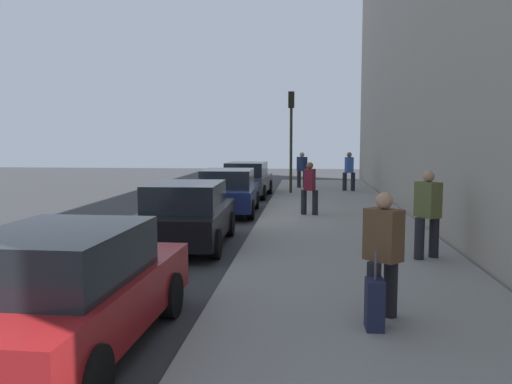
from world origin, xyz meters
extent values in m
plane|color=#333335|center=(0.00, 0.00, 0.00)|extent=(56.00, 56.00, 0.00)
cube|color=gray|center=(0.00, -3.30, 0.07)|extent=(28.00, 4.60, 0.15)
cube|color=gold|center=(0.00, 3.20, 0.00)|extent=(28.00, 0.14, 0.01)
cylinder|color=black|center=(-9.64, 1.17, 0.32)|extent=(0.64, 0.23, 0.64)
cylinder|color=black|center=(-9.67, -0.51, 0.32)|extent=(0.64, 0.23, 0.64)
cylinder|color=black|center=(-12.30, -0.45, 0.32)|extent=(0.64, 0.23, 0.64)
cube|color=maroon|center=(-10.97, 0.36, 0.59)|extent=(4.28, 1.89, 0.64)
cube|color=black|center=(-11.18, 0.36, 1.21)|extent=(2.24, 1.65, 0.60)
cylinder|color=black|center=(-3.42, 1.25, 0.32)|extent=(0.65, 0.24, 0.64)
cylinder|color=black|center=(-3.37, -0.43, 0.32)|extent=(0.65, 0.24, 0.64)
cylinder|color=black|center=(-6.05, 1.17, 0.32)|extent=(0.65, 0.24, 0.64)
cylinder|color=black|center=(-6.00, -0.51, 0.32)|extent=(0.65, 0.24, 0.64)
cube|color=black|center=(-4.71, 0.37, 0.59)|extent=(4.29, 1.93, 0.64)
cube|color=black|center=(-4.92, 0.37, 1.21)|extent=(2.25, 1.67, 0.60)
cylinder|color=black|center=(1.99, 1.09, 0.32)|extent=(0.65, 0.24, 0.64)
cylinder|color=black|center=(2.05, -0.59, 0.32)|extent=(0.65, 0.24, 0.64)
cylinder|color=black|center=(-0.59, 1.00, 0.32)|extent=(0.65, 0.24, 0.64)
cylinder|color=black|center=(-0.54, -0.68, 0.32)|extent=(0.65, 0.24, 0.64)
cube|color=navy|center=(0.73, 0.20, 0.59)|extent=(4.23, 1.94, 0.64)
cube|color=black|center=(0.52, 0.20, 1.21)|extent=(2.22, 1.67, 0.60)
cylinder|color=black|center=(7.42, 0.97, 0.32)|extent=(0.65, 0.24, 0.64)
cylinder|color=black|center=(7.36, -0.71, 0.32)|extent=(0.65, 0.24, 0.64)
cylinder|color=black|center=(4.85, 1.06, 0.32)|extent=(0.65, 0.24, 0.64)
cylinder|color=black|center=(4.78, -0.61, 0.32)|extent=(0.65, 0.24, 0.64)
cube|color=#383A3D|center=(6.10, 0.18, 0.59)|extent=(4.22, 1.95, 0.64)
cube|color=black|center=(5.90, 0.19, 1.21)|extent=(2.22, 1.68, 0.60)
cylinder|color=black|center=(-6.08, -4.97, 0.56)|extent=(0.19, 0.19, 0.82)
cylinder|color=black|center=(-6.28, -4.64, 0.56)|extent=(0.19, 0.19, 0.82)
cube|color=brown|center=(-6.18, -4.80, 1.33)|extent=(0.56, 0.50, 0.70)
sphere|color=tan|center=(-6.18, -4.80, 1.79)|extent=(0.23, 0.23, 0.23)
cylinder|color=black|center=(-0.23, -2.33, 0.54)|extent=(0.18, 0.18, 0.78)
cylinder|color=black|center=(-0.32, -2.69, 0.54)|extent=(0.18, 0.18, 0.78)
cube|color=maroon|center=(-0.28, -2.51, 1.26)|extent=(0.50, 0.38, 0.66)
sphere|color=brown|center=(-0.28, -2.51, 1.69)|extent=(0.21, 0.21, 0.21)
cylinder|color=black|center=(-10.05, -3.28, 0.55)|extent=(0.19, 0.19, 0.79)
cylinder|color=black|center=(-9.78, -3.54, 0.55)|extent=(0.19, 0.19, 0.79)
cube|color=brown|center=(-9.91, -3.41, 1.28)|extent=(0.52, 0.53, 0.67)
sphere|color=tan|center=(-9.91, -3.41, 1.73)|extent=(0.22, 0.22, 0.22)
cylinder|color=black|center=(7.66, -4.16, 0.57)|extent=(0.19, 0.19, 0.83)
cylinder|color=black|center=(7.73, -4.55, 0.57)|extent=(0.19, 0.19, 0.83)
cube|color=#335193|center=(7.70, -4.35, 1.34)|extent=(0.52, 0.38, 0.71)
sphere|color=brown|center=(7.70, -4.35, 1.81)|extent=(0.23, 0.23, 0.23)
cylinder|color=black|center=(9.02, -2.04, 0.55)|extent=(0.19, 0.19, 0.81)
cylinder|color=black|center=(9.27, -2.32, 0.55)|extent=(0.19, 0.19, 0.81)
cube|color=#1E284C|center=(9.15, -2.18, 1.30)|extent=(0.54, 0.53, 0.69)
sphere|color=tan|center=(9.15, -2.18, 1.76)|extent=(0.22, 0.22, 0.22)
cylinder|color=#2D2D19|center=(6.40, -1.72, 2.01)|extent=(0.12, 0.12, 3.72)
cube|color=black|center=(6.40, -1.72, 4.22)|extent=(0.26, 0.26, 0.70)
sphere|color=red|center=(6.55, -1.72, 4.43)|extent=(0.14, 0.14, 0.14)
sphere|color=orange|center=(6.55, -1.72, 4.21)|extent=(0.14, 0.14, 0.14)
sphere|color=green|center=(6.55, -1.72, 3.99)|extent=(0.14, 0.14, 0.14)
cube|color=#191E38|center=(-10.27, -3.27, 0.46)|extent=(0.34, 0.22, 0.63)
cylinder|color=#4C4C4C|center=(-10.27, -3.27, 0.96)|extent=(0.03, 0.03, 0.36)
camera|label=1|loc=(-16.77, -2.41, 2.52)|focal=36.97mm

